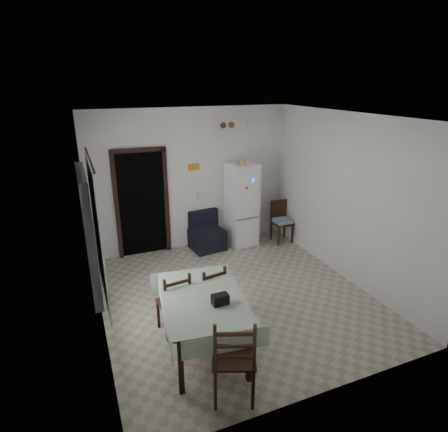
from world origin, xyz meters
name	(u,v)px	position (x,y,z in m)	size (l,w,h in m)	color
ground	(235,296)	(0.00, 0.00, 0.00)	(4.50, 4.50, 0.00)	#AFA38F
ceiling	(238,117)	(0.00, 0.00, 2.90)	(4.20, 4.50, 0.02)	white
wall_back	(192,180)	(0.00, 2.25, 1.45)	(4.20, 0.02, 2.90)	white
wall_front	(328,284)	(0.00, -2.25, 1.45)	(4.20, 0.02, 2.90)	white
wall_left	(92,234)	(-2.10, 0.00, 1.45)	(0.02, 4.50, 2.90)	white
wall_right	(347,199)	(2.10, 0.00, 1.45)	(0.02, 4.50, 2.90)	white
doorway	(140,201)	(-1.05, 2.45, 1.06)	(1.06, 0.52, 2.22)	black
window_recess	(89,233)	(-2.15, -0.20, 1.55)	(0.10, 1.20, 1.60)	silver
curtain	(98,232)	(-2.04, -0.20, 1.55)	(0.02, 1.45, 1.85)	silver
curtain_rod	(89,158)	(-2.03, -0.20, 2.50)	(0.02, 0.02, 1.60)	black
calendar	(194,172)	(0.05, 2.24, 1.62)	(0.28, 0.02, 0.40)	white
calendar_image	(194,167)	(0.05, 2.23, 1.72)	(0.24, 0.01, 0.14)	orange
light_switch	(199,196)	(0.15, 2.24, 1.10)	(0.08, 0.02, 0.12)	beige
vent_left	(223,125)	(0.70, 2.23, 2.52)	(0.12, 0.12, 0.03)	brown
vent_right	(231,125)	(0.88, 2.23, 2.52)	(0.12, 0.12, 0.03)	brown
emergency_light	(253,123)	(1.35, 2.21, 2.55)	(0.25, 0.07, 0.09)	white
fridge	(242,205)	(1.00, 1.93, 0.89)	(0.58, 0.58, 1.78)	white
tan_cone	(242,160)	(0.97, 1.90, 1.86)	(0.21, 0.21, 0.17)	tan
navy_seat	(207,231)	(0.21, 1.93, 0.40)	(0.65, 0.63, 0.79)	black
corner_chair	(282,222)	(1.86, 1.67, 0.46)	(0.39, 0.39, 0.91)	black
dining_table	(204,323)	(-0.91, -1.03, 0.40)	(1.01, 1.54, 0.80)	#A1B49A
black_bag	(220,299)	(-0.78, -1.26, 0.87)	(0.20, 0.12, 0.13)	black
dining_chair_far_left	(174,301)	(-1.17, -0.49, 0.48)	(0.41, 0.41, 0.96)	black
dining_chair_far_right	(209,293)	(-0.62, -0.44, 0.46)	(0.39, 0.39, 0.92)	black
dining_chair_near_head	(234,356)	(-0.87, -1.88, 0.55)	(0.47, 0.47, 1.09)	black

